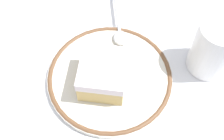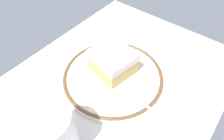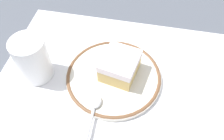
{
  "view_description": "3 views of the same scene",
  "coord_description": "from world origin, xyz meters",
  "px_view_note": "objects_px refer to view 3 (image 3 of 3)",
  "views": [
    {
      "loc": [
        -0.01,
        -0.27,
        0.47
      ],
      "look_at": [
        0.0,
        -0.01,
        0.03
      ],
      "focal_mm": 50.21,
      "sensor_mm": 36.0,
      "label": 1
    },
    {
      "loc": [
        0.21,
        0.16,
        0.33
      ],
      "look_at": [
        0.0,
        -0.01,
        0.03
      ],
      "focal_mm": 32.13,
      "sensor_mm": 36.0,
      "label": 2
    },
    {
      "loc": [
        -0.06,
        0.29,
        0.44
      ],
      "look_at": [
        0.0,
        -0.01,
        0.03
      ],
      "focal_mm": 37.82,
      "sensor_mm": 36.0,
      "label": 3
    }
  ],
  "objects_px": {
    "cake_slice": "(120,66)",
    "cup": "(33,61)",
    "plate": "(112,76)",
    "sugar_packet": "(79,41)",
    "napkin": "(198,129)",
    "spoon": "(93,112)"
  },
  "relations": [
    {
      "from": "plate",
      "to": "cake_slice",
      "type": "height_order",
      "value": "cake_slice"
    },
    {
      "from": "spoon",
      "to": "sugar_packet",
      "type": "distance_m",
      "value": 0.21
    },
    {
      "from": "plate",
      "to": "spoon",
      "type": "distance_m",
      "value": 0.1
    },
    {
      "from": "cup",
      "to": "napkin",
      "type": "bearing_deg",
      "value": 169.59
    },
    {
      "from": "cake_slice",
      "to": "plate",
      "type": "bearing_deg",
      "value": 33.9
    },
    {
      "from": "plate",
      "to": "cup",
      "type": "height_order",
      "value": "cup"
    },
    {
      "from": "sugar_packet",
      "to": "plate",
      "type": "bearing_deg",
      "value": 137.95
    },
    {
      "from": "plate",
      "to": "sugar_packet",
      "type": "bearing_deg",
      "value": -42.05
    },
    {
      "from": "plate",
      "to": "cake_slice",
      "type": "bearing_deg",
      "value": -146.1
    },
    {
      "from": "plate",
      "to": "cup",
      "type": "xyz_separation_m",
      "value": [
        0.17,
        0.02,
        0.04
      ]
    },
    {
      "from": "spoon",
      "to": "cup",
      "type": "xyz_separation_m",
      "value": [
        0.15,
        -0.08,
        0.03
      ]
    },
    {
      "from": "plate",
      "to": "cup",
      "type": "relative_size",
      "value": 2.06
    },
    {
      "from": "plate",
      "to": "spoon",
      "type": "relative_size",
      "value": 1.44
    },
    {
      "from": "spoon",
      "to": "sugar_packet",
      "type": "height_order",
      "value": "spoon"
    },
    {
      "from": "cake_slice",
      "to": "napkin",
      "type": "relative_size",
      "value": 0.72
    },
    {
      "from": "cup",
      "to": "sugar_packet",
      "type": "xyz_separation_m",
      "value": [
        -0.06,
        -0.11,
        -0.04
      ]
    },
    {
      "from": "napkin",
      "to": "cup",
      "type": "bearing_deg",
      "value": -10.41
    },
    {
      "from": "plate",
      "to": "sugar_packet",
      "type": "height_order",
      "value": "plate"
    },
    {
      "from": "spoon",
      "to": "sugar_packet",
      "type": "bearing_deg",
      "value": -66.29
    },
    {
      "from": "cake_slice",
      "to": "sugar_packet",
      "type": "relative_size",
      "value": 1.85
    },
    {
      "from": "cake_slice",
      "to": "cup",
      "type": "distance_m",
      "value": 0.18
    },
    {
      "from": "plate",
      "to": "napkin",
      "type": "distance_m",
      "value": 0.21
    }
  ]
}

